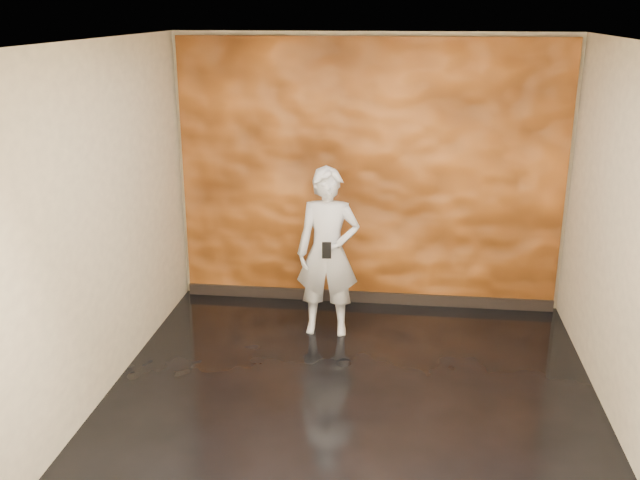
# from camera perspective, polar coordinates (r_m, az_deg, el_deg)

# --- Properties ---
(room) EXTENTS (4.02, 4.02, 2.81)m
(room) POSITION_cam_1_polar(r_m,az_deg,el_deg) (5.42, 2.74, 0.68)
(room) COLOR black
(room) RESTS_ON ground
(feature_wall) EXTENTS (3.90, 0.06, 2.75)m
(feature_wall) POSITION_cam_1_polar(r_m,az_deg,el_deg) (7.31, 3.95, 5.13)
(feature_wall) COLOR orange
(feature_wall) RESTS_ON ground
(baseboard) EXTENTS (3.90, 0.04, 0.12)m
(baseboard) POSITION_cam_1_polar(r_m,az_deg,el_deg) (7.68, 3.72, -4.57)
(baseboard) COLOR black
(baseboard) RESTS_ON ground
(man) EXTENTS (0.61, 0.41, 1.63)m
(man) POSITION_cam_1_polar(r_m,az_deg,el_deg) (6.73, 0.64, -1.01)
(man) COLOR #989BA6
(man) RESTS_ON ground
(phone) EXTENTS (0.09, 0.03, 0.16)m
(phone) POSITION_cam_1_polar(r_m,az_deg,el_deg) (6.46, 0.53, -0.83)
(phone) COLOR black
(phone) RESTS_ON man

